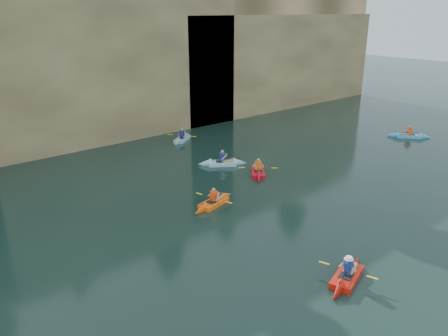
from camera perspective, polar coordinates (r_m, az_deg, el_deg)
ground at (r=18.49m, az=12.23°, el=-12.92°), size 160.00×160.00×0.00m
cliff at (r=41.36m, az=-22.41°, el=13.13°), size 70.00×16.00×12.00m
cliff_slab_center at (r=35.25m, az=-15.32°, el=12.46°), size 24.00×2.40×11.40m
cliff_slab_east at (r=47.27m, az=7.87°, el=13.76°), size 26.00×2.40×9.84m
sea_cave_center at (r=33.37m, az=-23.53°, el=3.90°), size 3.50×1.00×3.20m
sea_cave_east at (r=39.25m, az=-3.73°, el=8.70°), size 5.00×1.00×4.50m
main_kayaker at (r=18.09m, az=15.75°, el=-13.42°), size 3.46×2.22×1.26m
kayaker_orange at (r=23.53m, az=-1.36°, el=-4.51°), size 3.29×2.35×1.22m
kayaker_ltblue_near at (r=29.47m, az=-0.22°, el=0.68°), size 3.16×2.55×1.31m
kayaker_red_far at (r=27.97m, az=4.47°, el=-0.47°), size 2.91×3.11×1.28m
kayaker_ltblue_mid at (r=35.26m, az=-5.50°, el=3.84°), size 3.11×2.44×1.24m
kayaker_blue_east at (r=39.05m, az=23.00°, el=3.92°), size 2.82×3.16×1.24m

